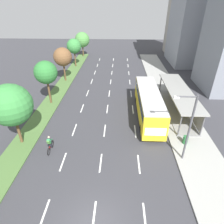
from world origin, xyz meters
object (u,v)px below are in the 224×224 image
at_px(cyclist, 50,144).
at_px(median_tree_fifth, 74,46).
at_px(median_tree_second, 11,105).
at_px(bus, 149,102).
at_px(streetlight, 188,125).
at_px(trash_bin, 185,140).
at_px(median_tree_third, 46,73).
at_px(bus_shelter, 180,98).
at_px(median_tree_farthest, 82,40).
at_px(median_tree_fourth, 63,57).

xyz_separation_m(cyclist, median_tree_fifth, (-3.18, 27.67, 3.63)).
bearing_deg(median_tree_fifth, median_tree_second, -90.52).
height_order(bus, streetlight, streetlight).
relative_size(streetlight, trash_bin, 7.65).
distance_m(cyclist, streetlight, 12.90).
bearing_deg(median_tree_third, bus_shelter, -4.53).
bearing_deg(median_tree_farthest, median_tree_fifth, -91.27).
relative_size(median_tree_farthest, streetlight, 0.92).
bearing_deg(median_tree_fifth, median_tree_farthest, 88.73).
bearing_deg(trash_bin, median_tree_farthest, 115.27).
height_order(median_tree_farthest, trash_bin, median_tree_farthest).
bearing_deg(bus_shelter, streetlight, -102.92).
distance_m(median_tree_third, median_tree_fifth, 17.70).
bearing_deg(median_tree_fifth, streetlight, -61.02).
height_order(bus, median_tree_fourth, median_tree_fourth).
relative_size(bus_shelter, median_tree_fourth, 2.10).
distance_m(bus_shelter, median_tree_fourth, 20.76).
bearing_deg(bus_shelter, median_tree_second, -157.57).
bearing_deg(median_tree_farthest, median_tree_fourth, -90.90).
relative_size(median_tree_farthest, trash_bin, 7.01).
bearing_deg(median_tree_third, median_tree_second, -91.74).
bearing_deg(bus, cyclist, -146.16).
bearing_deg(median_tree_fifth, trash_bin, -57.40).
height_order(median_tree_third, streetlight, streetlight).
bearing_deg(median_tree_farthest, bus, -65.77).
height_order(median_tree_second, median_tree_farthest, median_tree_second).
height_order(bus_shelter, median_tree_fifth, median_tree_fifth).
distance_m(median_tree_second, median_tree_fifth, 26.55).
xyz_separation_m(cyclist, median_tree_third, (-3.15, 9.97, 3.81)).
relative_size(bus, cyclist, 6.20).
height_order(median_tree_second, median_tree_fourth, median_tree_second).
bearing_deg(trash_bin, cyclist, -173.52).
xyz_separation_m(median_tree_fifth, streetlight, (15.68, -28.32, -0.53)).
relative_size(cyclist, median_tree_second, 0.29).
distance_m(median_tree_second, median_tree_third, 8.86).
bearing_deg(median_tree_farthest, median_tree_third, -90.36).
bearing_deg(median_tree_fourth, cyclist, -80.18).
xyz_separation_m(median_tree_fifth, trash_bin, (16.71, -26.13, -3.85)).
bearing_deg(bus, bus_shelter, 20.85).
distance_m(bus_shelter, median_tree_fifth, 26.23).
xyz_separation_m(bus, streetlight, (2.17, -7.58, 1.82)).
bearing_deg(median_tree_second, median_tree_third, 88.26).
height_order(median_tree_third, median_tree_farthest, median_tree_third).
relative_size(median_tree_fourth, median_tree_farthest, 0.99).
bearing_deg(median_tree_second, streetlight, -6.32).
height_order(bus, median_tree_second, median_tree_second).
distance_m(median_tree_second, trash_bin, 17.40).
bearing_deg(bus, trash_bin, -59.31).
xyz_separation_m(cyclist, median_tree_farthest, (-2.98, 36.52, 3.44)).
height_order(bus_shelter, trash_bin, bus_shelter).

